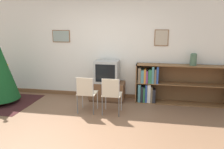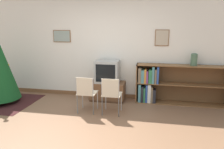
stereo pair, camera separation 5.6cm
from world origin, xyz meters
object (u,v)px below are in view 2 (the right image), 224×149
object	(u,v)px
folding_chair_right	(111,94)
bookshelf	(164,84)
folding_chair_left	(86,92)
television	(107,71)
tv_console	(107,91)
vase	(194,59)

from	to	relation	value
folding_chair_right	bookshelf	size ratio (longest dim) A/B	0.38
folding_chair_left	bookshelf	xyz separation A→B (m)	(1.69, 0.98, 0.01)
television	bookshelf	world-z (taller)	television
tv_console	television	bearing A→B (deg)	-90.00
vase	folding_chair_left	bearing A→B (deg)	-157.01
television	vase	size ratio (longest dim) A/B	2.07
tv_console	television	xyz separation A→B (m)	(0.00, -0.00, 0.52)
television	folding_chair_right	xyz separation A→B (m)	(0.28, -0.91, -0.28)
folding_chair_left	bookshelf	world-z (taller)	bookshelf
tv_console	television	size ratio (longest dim) A/B	1.49
folding_chair_right	vase	size ratio (longest dim) A/B	2.86
bookshelf	folding_chair_left	bearing A→B (deg)	-149.85
folding_chair_left	folding_chair_right	world-z (taller)	same
bookshelf	vase	bearing A→B (deg)	1.27
television	folding_chair_left	size ratio (longest dim) A/B	0.72
television	folding_chair_left	distance (m)	0.99
tv_console	vase	xyz separation A→B (m)	(2.07, 0.09, 0.87)
folding_chair_left	folding_chair_right	bearing A→B (deg)	0.00
tv_console	folding_chair_left	size ratio (longest dim) A/B	1.08
folding_chair_right	vase	world-z (taller)	vase
folding_chair_left	vase	size ratio (longest dim) A/B	2.86
tv_console	folding_chair_right	world-z (taller)	folding_chair_right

